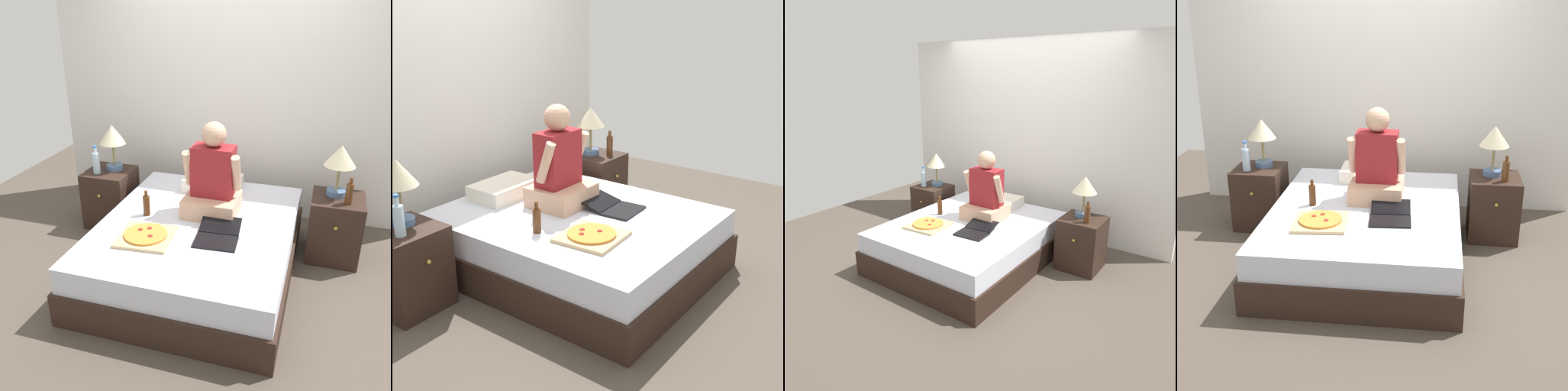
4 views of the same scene
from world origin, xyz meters
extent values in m
plane|color=#4C4238|center=(0.00, 0.00, 0.00)|extent=(5.81, 5.81, 0.00)
cube|color=silver|center=(0.00, 1.33, 1.25)|extent=(3.81, 0.12, 2.50)
cube|color=black|center=(0.00, 0.00, 0.13)|extent=(1.57, 1.94, 0.26)
cube|color=silver|center=(0.00, 0.00, 0.37)|extent=(1.52, 1.88, 0.20)
cube|color=black|center=(-1.09, 0.58, 0.29)|extent=(0.44, 0.44, 0.57)
sphere|color=gold|center=(-1.09, 0.35, 0.40)|extent=(0.03, 0.03, 0.03)
cylinder|color=#4C6B93|center=(-1.05, 0.63, 0.60)|extent=(0.16, 0.16, 0.05)
cylinder|color=olive|center=(-1.05, 0.63, 0.73)|extent=(0.02, 0.02, 0.22)
cone|color=beige|center=(-1.05, 0.63, 0.93)|extent=(0.26, 0.26, 0.18)
cylinder|color=silver|center=(-1.17, 0.49, 0.68)|extent=(0.07, 0.07, 0.20)
cylinder|color=silver|center=(-1.17, 0.49, 0.81)|extent=(0.03, 0.03, 0.06)
cylinder|color=blue|center=(-1.17, 0.49, 0.84)|extent=(0.04, 0.03, 0.02)
cube|color=black|center=(1.09, 0.58, 0.29)|extent=(0.44, 0.44, 0.57)
sphere|color=gold|center=(1.09, 0.35, 0.40)|extent=(0.03, 0.03, 0.03)
cylinder|color=#4C6B93|center=(1.06, 0.63, 0.60)|extent=(0.16, 0.16, 0.05)
cylinder|color=olive|center=(1.06, 0.63, 0.73)|extent=(0.02, 0.02, 0.22)
cone|color=beige|center=(1.06, 0.63, 0.93)|extent=(0.26, 0.26, 0.18)
cylinder|color=#512D14|center=(1.16, 0.48, 0.66)|extent=(0.06, 0.06, 0.18)
cylinder|color=#512D14|center=(1.16, 0.48, 0.78)|extent=(0.03, 0.03, 0.05)
cube|color=silver|center=(-0.05, 0.69, 0.53)|extent=(0.52, 0.34, 0.12)
cube|color=tan|center=(0.07, 0.19, 0.55)|extent=(0.44, 0.40, 0.16)
cube|color=maroon|center=(0.07, 0.22, 0.84)|extent=(0.34, 0.20, 0.42)
sphere|color=tan|center=(0.07, 0.22, 1.15)|extent=(0.20, 0.20, 0.20)
cylinder|color=tan|center=(-0.13, 0.17, 0.86)|extent=(0.07, 0.18, 0.32)
cylinder|color=tan|center=(0.27, 0.17, 0.86)|extent=(0.07, 0.18, 0.32)
cube|color=black|center=(0.23, -0.27, 0.48)|extent=(0.33, 0.24, 0.02)
cube|color=black|center=(0.21, -0.07, 0.51)|extent=(0.33, 0.22, 0.06)
cube|color=tan|center=(-0.30, -0.36, 0.48)|extent=(0.43, 0.43, 0.03)
cylinder|color=#CC7F33|center=(-0.30, -0.36, 0.50)|extent=(0.33, 0.33, 0.02)
cylinder|color=maroon|center=(-0.36, -0.32, 0.51)|extent=(0.04, 0.04, 0.00)
cylinder|color=maroon|center=(-0.25, -0.39, 0.51)|extent=(0.04, 0.04, 0.00)
cylinder|color=maroon|center=(-0.30, -0.28, 0.51)|extent=(0.04, 0.04, 0.00)
cylinder|color=#4C2811|center=(-0.44, 0.00, 0.55)|extent=(0.06, 0.06, 0.17)
cylinder|color=#4C2811|center=(-0.44, 0.00, 0.66)|extent=(0.03, 0.03, 0.05)
camera|label=1|loc=(0.91, -2.99, 2.13)|focal=40.00mm
camera|label=2|loc=(-2.98, -2.30, 1.99)|focal=50.00mm
camera|label=3|loc=(2.40, -3.16, 2.04)|focal=35.00mm
camera|label=4|loc=(0.56, -4.06, 2.17)|focal=50.00mm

